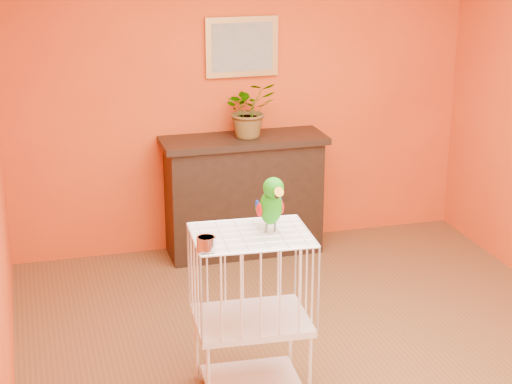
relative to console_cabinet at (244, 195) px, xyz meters
name	(u,v)px	position (x,y,z in m)	size (l,w,h in m)	color
ground	(329,363)	(0.05, -2.01, -0.52)	(4.50, 4.50, 0.00)	brown
room_shell	(336,130)	(0.05, -2.01, 1.07)	(4.50, 4.50, 4.50)	#DF4E15
console_cabinet	(244,195)	(0.00, 0.00, 0.00)	(1.39, 0.50, 1.03)	black
potted_plant	(248,114)	(0.05, 0.05, 0.70)	(0.42, 0.47, 0.37)	#26722D
framed_picture	(242,47)	(0.05, 0.21, 1.23)	(0.62, 0.04, 0.50)	#C08F44
birdcage	(251,312)	(-0.54, -2.21, 0.03)	(0.71, 0.56, 1.05)	white
feed_cup	(206,243)	(-0.84, -2.39, 0.58)	(0.11, 0.11, 0.08)	silver
parrot	(271,203)	(-0.41, -2.20, 0.71)	(0.17, 0.31, 0.34)	#59544C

